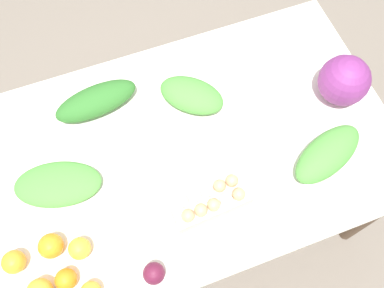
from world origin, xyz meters
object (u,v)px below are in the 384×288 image
(orange_2, at_px, (51,246))
(orange_3, at_px, (14,262))
(greens_bunch_dandelion, at_px, (192,95))
(beet_root, at_px, (154,273))
(greens_bunch_beet_tops, at_px, (96,101))
(cabbage_purple, at_px, (344,80))
(orange_1, at_px, (66,279))
(egg_carton, at_px, (210,200))
(orange_5, at_px, (80,248))
(greens_bunch_kale, at_px, (58,184))
(greens_bunch_chard, at_px, (328,154))

(orange_2, distance_m, orange_3, 0.12)
(greens_bunch_dandelion, bearing_deg, beet_root, 59.28)
(greens_bunch_beet_tops, bearing_deg, cabbage_purple, 163.26)
(beet_root, relative_size, orange_1, 1.02)
(beet_root, height_order, orange_1, beet_root)
(egg_carton, xyz_separation_m, beet_root, (0.25, 0.16, -0.01))
(orange_2, xyz_separation_m, orange_5, (-0.08, 0.04, -0.00))
(egg_carton, height_order, orange_2, egg_carton)
(orange_2, bearing_deg, egg_carton, 175.99)
(greens_bunch_kale, bearing_deg, orange_5, 94.16)
(greens_bunch_kale, relative_size, orange_2, 3.66)
(orange_2, bearing_deg, orange_1, 99.85)
(greens_bunch_beet_tops, relative_size, beet_root, 4.45)
(cabbage_purple, distance_m, egg_carton, 0.66)
(orange_2, xyz_separation_m, orange_3, (0.12, 0.01, -0.00))
(beet_root, xyz_separation_m, orange_3, (0.40, -0.19, 0.00))
(beet_root, bearing_deg, greens_bunch_chard, -166.22)
(greens_bunch_kale, bearing_deg, beet_root, 118.61)
(greens_bunch_kale, relative_size, orange_5, 4.09)
(greens_bunch_chard, relative_size, beet_root, 4.23)
(greens_bunch_dandelion, bearing_deg, orange_3, 26.96)
(greens_bunch_kale, xyz_separation_m, orange_1, (0.05, 0.32, 0.00))
(greens_bunch_chard, height_order, orange_5, greens_bunch_chard)
(orange_2, bearing_deg, cabbage_purple, -170.01)
(orange_1, bearing_deg, greens_bunch_dandelion, -140.93)
(orange_3, bearing_deg, egg_carton, 177.40)
(cabbage_purple, relative_size, orange_5, 2.59)
(orange_2, bearing_deg, orange_5, 155.23)
(cabbage_purple, height_order, greens_bunch_dandelion, cabbage_purple)
(greens_bunch_beet_tops, bearing_deg, egg_carton, 116.99)
(greens_bunch_kale, height_order, orange_3, orange_3)
(egg_carton, height_order, orange_1, egg_carton)
(greens_bunch_dandelion, bearing_deg, greens_bunch_kale, 16.77)
(greens_bunch_dandelion, distance_m, greens_bunch_beet_tops, 0.35)
(cabbage_purple, distance_m, orange_3, 1.28)
(cabbage_purple, height_order, egg_carton, cabbage_purple)
(egg_carton, bearing_deg, greens_bunch_dandelion, 75.07)
(greens_bunch_chard, bearing_deg, orange_3, -0.84)
(greens_bunch_kale, xyz_separation_m, orange_3, (0.19, 0.21, 0.01))
(greens_bunch_kale, height_order, greens_bunch_chard, greens_bunch_chard)
(greens_bunch_beet_tops, distance_m, greens_bunch_kale, 0.34)
(greens_bunch_beet_tops, height_order, beet_root, greens_bunch_beet_tops)
(orange_1, distance_m, orange_3, 0.18)
(beet_root, bearing_deg, orange_2, -34.58)
(cabbage_purple, relative_size, egg_carton, 0.69)
(greens_bunch_chard, bearing_deg, greens_bunch_dandelion, -47.15)
(greens_bunch_dandelion, distance_m, greens_bunch_chard, 0.53)
(greens_bunch_beet_tops, bearing_deg, orange_1, 66.37)
(greens_bunch_kale, distance_m, greens_bunch_chard, 0.94)
(cabbage_purple, relative_size, greens_bunch_dandelion, 0.76)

